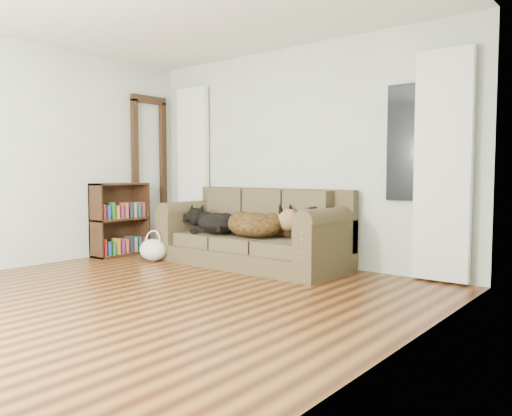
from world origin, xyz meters
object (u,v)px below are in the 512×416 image
Objects in this scene: dog_shepherd at (259,225)px; sofa at (251,227)px; bookshelf at (120,217)px; dog_black_lab at (215,223)px; tote_bag at (153,248)px.

sofa is at bearing -24.73° from dog_shepherd.
bookshelf is (-2.00, -0.44, 0.01)m from dog_shepherd.
sofa is 0.19m from dog_shepherd.
bookshelf is at bearing 9.97° from dog_shepherd.
bookshelf is (-1.82, -0.52, 0.05)m from sofa.
bookshelf reaches higher than dog_black_lab.
dog_black_lab is 0.65× the size of bookshelf.
sofa is 3.21× the size of dog_shepherd.
dog_black_lab reaches higher than tote_bag.
sofa is 2.41× the size of bookshelf.
dog_black_lab is 0.84m from tote_bag.
dog_black_lab is 0.87× the size of dog_shepherd.
dog_shepherd is 1.92× the size of tote_bag.
bookshelf is (-0.71, 0.03, 0.34)m from tote_bag.
dog_shepherd is 2.05m from bookshelf.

